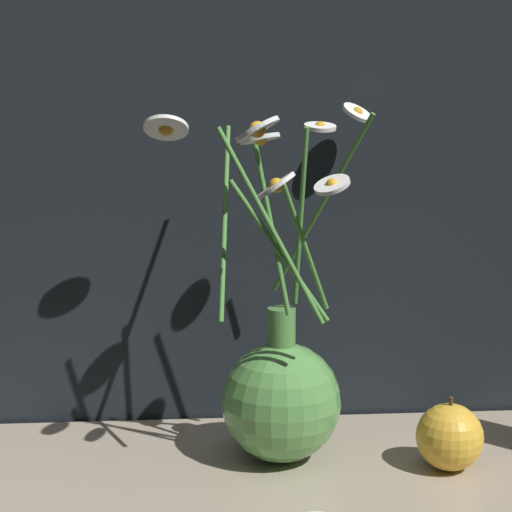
{
  "coord_description": "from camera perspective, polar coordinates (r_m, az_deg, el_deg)",
  "views": [
    {
      "loc": [
        -0.05,
        -0.81,
        0.38
      ],
      "look_at": [
        0.01,
        0.0,
        0.23
      ],
      "focal_mm": 60.0,
      "sensor_mm": 36.0,
      "label": 1
    }
  ],
  "objects": [
    {
      "name": "ground_plane",
      "position": [
        0.89,
        -0.81,
        -14.93
      ],
      "size": [
        6.0,
        6.0,
        0.0
      ],
      "primitive_type": "plane",
      "color": "black"
    },
    {
      "name": "shelf",
      "position": [
        0.89,
        -0.81,
        -14.58
      ],
      "size": [
        0.87,
        0.31,
        0.01
      ],
      "color": "tan",
      "rests_on": "ground_plane"
    },
    {
      "name": "vase_with_flowers",
      "position": [
        0.89,
        1.67,
        -8.97
      ],
      "size": [
        0.25,
        0.23,
        0.37
      ],
      "color": "#59994C",
      "rests_on": "shelf"
    },
    {
      "name": "orange_fruit",
      "position": [
        0.9,
        12.78,
        -11.68
      ],
      "size": [
        0.07,
        0.07,
        0.08
      ],
      "color": "gold",
      "rests_on": "shelf"
    }
  ]
}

